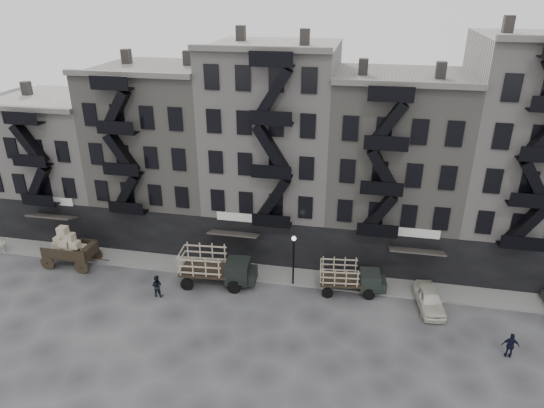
% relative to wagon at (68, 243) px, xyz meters
% --- Properties ---
extents(ground, '(140.00, 140.00, 0.00)m').
position_rel_wagon_xyz_m(ground, '(15.50, -2.02, -2.05)').
color(ground, '#38383A').
rests_on(ground, ground).
extents(sidewalk, '(55.00, 2.50, 0.15)m').
position_rel_wagon_xyz_m(sidewalk, '(15.50, 1.73, -1.97)').
color(sidewalk, slate).
rests_on(sidewalk, ground).
extents(building_west, '(10.00, 11.35, 13.20)m').
position_rel_wagon_xyz_m(building_west, '(-4.50, 7.81, 3.95)').
color(building_west, '#A19A94').
rests_on(building_west, ground).
extents(building_midwest, '(10.00, 11.35, 16.20)m').
position_rel_wagon_xyz_m(building_midwest, '(5.50, 7.81, 5.45)').
color(building_midwest, slate).
rests_on(building_midwest, ground).
extents(building_center, '(10.00, 11.35, 18.20)m').
position_rel_wagon_xyz_m(building_center, '(15.50, 7.81, 6.45)').
color(building_center, '#A19A94').
rests_on(building_center, ground).
extents(building_mideast, '(10.00, 11.35, 16.20)m').
position_rel_wagon_xyz_m(building_mideast, '(25.50, 7.81, 5.45)').
color(building_mideast, slate).
rests_on(building_mideast, ground).
extents(building_east, '(10.00, 11.35, 19.20)m').
position_rel_wagon_xyz_m(building_east, '(35.50, 7.81, 6.95)').
color(building_east, '#A19A94').
rests_on(building_east, ground).
extents(lamp_post, '(0.36, 0.36, 4.28)m').
position_rel_wagon_xyz_m(lamp_post, '(18.50, 0.58, 0.73)').
color(lamp_post, black).
rests_on(lamp_post, ground).
extents(wagon, '(4.27, 2.34, 3.59)m').
position_rel_wagon_xyz_m(wagon, '(0.00, 0.00, 0.00)').
color(wagon, black).
rests_on(wagon, ground).
extents(stake_truck_west, '(5.94, 2.79, 2.90)m').
position_rel_wagon_xyz_m(stake_truck_west, '(12.63, -0.33, -0.39)').
color(stake_truck_west, black).
rests_on(stake_truck_west, ground).
extents(stake_truck_east, '(5.02, 2.47, 2.43)m').
position_rel_wagon_xyz_m(stake_truck_east, '(22.84, 0.60, -0.66)').
color(stake_truck_east, black).
rests_on(stake_truck_east, ground).
extents(car_east, '(2.27, 4.41, 1.44)m').
position_rel_wagon_xyz_m(car_east, '(28.51, -0.32, -1.33)').
color(car_east, beige).
rests_on(car_east, ground).
extents(pedestrian_west, '(0.67, 0.70, 1.62)m').
position_rel_wagon_xyz_m(pedestrian_west, '(-1.48, -0.62, -1.24)').
color(pedestrian_west, black).
rests_on(pedestrian_west, ground).
extents(pedestrian_mid, '(0.85, 0.67, 1.74)m').
position_rel_wagon_xyz_m(pedestrian_mid, '(8.82, -2.75, -1.18)').
color(pedestrian_mid, black).
rests_on(pedestrian_mid, ground).
extents(policeman, '(1.04, 0.48, 1.75)m').
position_rel_wagon_xyz_m(policeman, '(32.92, -4.57, -1.18)').
color(policeman, black).
rests_on(policeman, ground).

